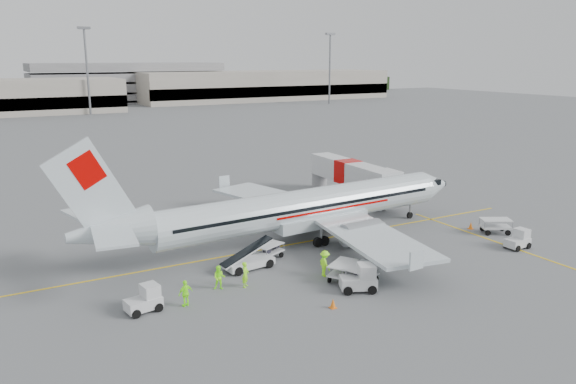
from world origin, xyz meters
name	(u,v)px	position (x,y,z in m)	size (l,w,h in m)	color
ground	(300,243)	(0.00, 0.00, 0.00)	(360.00, 360.00, 0.00)	#56595B
stripe_lead	(300,243)	(0.00, 0.00, 0.01)	(44.00, 0.20, 0.01)	yellow
stripe_cross	(501,244)	(14.00, -8.00, 0.01)	(0.20, 20.00, 0.01)	yellow
terminal_east	(265,85)	(70.00, 145.00, 5.00)	(90.00, 26.00, 10.00)	gray
parking_garage	(127,81)	(25.00, 160.00, 7.00)	(62.00, 24.00, 14.00)	slate
treeline	(44,92)	(0.00, 175.00, 3.00)	(300.00, 3.00, 6.00)	black
mast_center	(87,72)	(5.00, 118.00, 11.00)	(3.20, 1.20, 22.00)	slate
mast_east	(330,69)	(80.00, 118.00, 11.00)	(3.20, 1.20, 22.00)	slate
aircraft	(307,183)	(0.92, 0.52, 4.74)	(34.40, 26.96, 9.48)	silver
jet_bridge	(348,180)	(11.82, 10.25, 2.04)	(2.92, 15.55, 4.08)	silver
belt_loader	(249,252)	(-6.02, -3.15, 1.28)	(4.71, 1.77, 2.55)	silver
tug_fore	(518,239)	(14.18, -9.40, 0.76)	(1.96, 1.12, 1.51)	silver
tug_mid	(358,278)	(-1.58, -10.04, 0.88)	(2.28, 1.30, 1.76)	silver
tug_aft	(143,299)	(-14.38, -6.39, 0.79)	(2.05, 1.17, 1.58)	silver
cart_loaded_a	(361,275)	(-0.78, -9.26, 0.64)	(2.44, 1.44, 1.27)	silver
cart_loaded_b	(269,251)	(-3.82, -2.00, 0.56)	(2.14, 1.26, 1.11)	silver
cart_empty_a	(343,271)	(-1.42, -8.11, 0.61)	(2.36, 1.39, 1.23)	silver
cart_empty_b	(496,226)	(15.77, -5.87, 0.63)	(2.43, 1.44, 1.27)	silver
cone_nose	(471,225)	(14.92, -3.95, 0.32)	(0.40, 0.40, 0.64)	orange
cone_port	(289,208)	(4.01, 9.05, 0.28)	(0.35, 0.35, 0.57)	orange
cone_stbd	(333,303)	(-4.40, -11.40, 0.31)	(0.38, 0.38, 0.62)	orange
crew_a	(245,274)	(-7.60, -5.96, 0.85)	(0.62, 0.41, 1.70)	#8BF619
crew_b	(219,278)	(-9.24, -5.52, 0.80)	(0.77, 0.60, 1.59)	#8BF619
crew_c	(325,264)	(-2.11, -6.92, 0.91)	(1.17, 0.67, 1.81)	#8BF619
crew_d	(186,293)	(-11.95, -6.88, 0.82)	(0.96, 0.40, 1.64)	#8BF619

